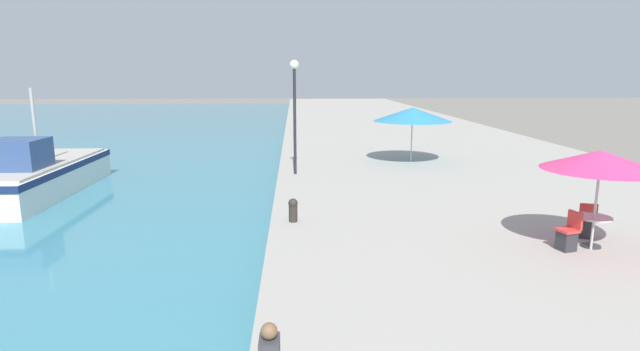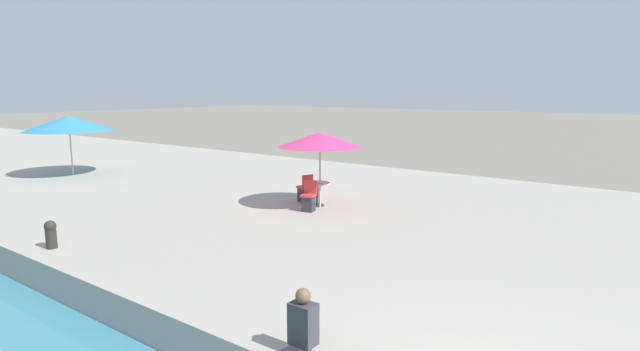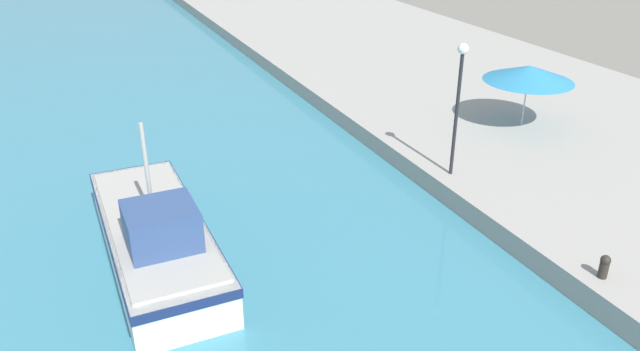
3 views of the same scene
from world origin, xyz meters
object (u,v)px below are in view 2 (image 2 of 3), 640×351
at_px(cafe_umbrella_pink, 320,140).
at_px(mooring_bollard, 51,233).
at_px(cafe_chair_left, 305,192).
at_px(cafe_chair_right, 309,200).
at_px(cafe_table, 317,189).
at_px(cafe_umbrella_white, 69,123).
at_px(person_at_quay, 301,327).

relative_size(cafe_umbrella_pink, mooring_bollard, 3.90).
bearing_deg(cafe_chair_left, cafe_chair_right, -117.67).
xyz_separation_m(cafe_table, mooring_bollard, (-7.02, 2.42, -0.18)).
bearing_deg(cafe_umbrella_white, person_at_quay, -108.84).
bearing_deg(cafe_table, cafe_umbrella_pink, -120.49).
bearing_deg(cafe_chair_left, cafe_table, -90.00).
distance_m(cafe_chair_left, cafe_chair_right, 1.28).
bearing_deg(cafe_umbrella_white, cafe_table, -82.58).
height_order(cafe_umbrella_white, cafe_table, cafe_umbrella_white).
bearing_deg(cafe_umbrella_pink, mooring_bollard, 159.38).
relative_size(cafe_table, person_at_quay, 0.83).
bearing_deg(mooring_bollard, cafe_chair_left, -13.47).
height_order(cafe_umbrella_pink, cafe_chair_right, cafe_umbrella_pink).
relative_size(cafe_chair_right, mooring_bollard, 1.39).
relative_size(cafe_umbrella_pink, cafe_chair_right, 2.80).
relative_size(cafe_chair_left, mooring_bollard, 1.39).
relative_size(cafe_chair_right, person_at_quay, 0.94).
distance_m(cafe_table, person_at_quay, 8.97).
relative_size(cafe_table, cafe_chair_left, 0.88).
bearing_deg(cafe_table, person_at_quay, -144.99).
bearing_deg(cafe_chair_left, cafe_umbrella_white, 118.30).
bearing_deg(cafe_chair_right, mooring_bollard, 52.12).
bearing_deg(cafe_chair_right, cafe_chair_left, -62.33).
relative_size(cafe_umbrella_pink, cafe_chair_left, 2.80).
distance_m(cafe_umbrella_white, cafe_table, 12.07).
bearing_deg(cafe_umbrella_pink, cafe_chair_left, 68.24).
distance_m(cafe_table, cafe_chair_left, 0.75).
xyz_separation_m(cafe_table, person_at_quay, (-7.35, -5.15, -0.11)).
bearing_deg(mooring_bollard, cafe_umbrella_white, 59.85).
height_order(cafe_chair_right, mooring_bollard, cafe_chair_right).
relative_size(cafe_table, cafe_chair_right, 0.88).
bearing_deg(cafe_umbrella_pink, cafe_table, 59.51).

